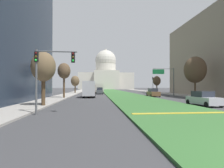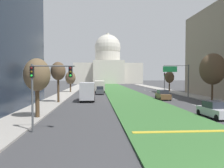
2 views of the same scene
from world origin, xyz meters
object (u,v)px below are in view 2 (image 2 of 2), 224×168
Objects in this scene: capitol_building at (108,65)px; overhead_guide_sign at (179,74)px; traffic_light_far_right at (165,80)px; sedan_distant at (100,90)px; sedan_lead_stopped at (215,110)px; traffic_light_near_left at (43,83)px; street_tree_right_mid at (213,69)px; street_tree_left_far at (70,78)px; street_tree_left_mid at (58,72)px; sedan_midblock at (163,95)px; street_tree_right_far at (169,77)px; city_bus at (100,85)px; box_truck_delivery at (88,91)px; street_tree_left_near at (37,75)px.

overhead_guide_sign is (9.64, -83.79, -5.72)m from capitol_building.
traffic_light_far_right reaches higher than sedan_distant.
traffic_light_near_left is at bearing -164.21° from sedan_lead_stopped.
capitol_building reaches higher than street_tree_right_mid.
street_tree_right_mid is (2.71, -7.34, 0.77)m from overhead_guide_sign.
sedan_lead_stopped is at bearing -117.82° from street_tree_right_mid.
sedan_distant is (7.56, -5.85, -2.92)m from street_tree_left_far.
street_tree_left_mid is 21.98m from street_tree_left_far.
sedan_lead_stopped is at bearing -89.41° from sedan_midblock.
traffic_light_near_left is at bearing -126.62° from sedan_midblock.
street_tree_left_mid is at bearing -138.99° from street_tree_right_far.
city_bus is at bearing 74.55° from street_tree_left_mid.
city_bus is (2.35, 22.30, 0.09)m from box_truck_delivery.
street_tree_right_mid reaches higher than traffic_light_near_left.
overhead_guide_sign reaches higher than street_tree_left_mid.
box_truck_delivery is at bearing 73.60° from street_tree_left_near.
street_tree_right_far is 36.39m from sedan_lead_stopped.
street_tree_left_near is 1.38× the size of sedan_midblock.
street_tree_right_mid is at bearing 37.07° from traffic_light_near_left.
traffic_light_far_right is at bearing 80.62° from sedan_lead_stopped.
traffic_light_far_right is 21.81m from street_tree_right_mid.
street_tree_right_far is at bearing 0.58° from street_tree_left_far.
capitol_building is at bearing 96.56° from overhead_guide_sign.
traffic_light_far_right is 17.87m from sedan_distant.
street_tree_right_mid is 0.72× the size of city_bus.
overhead_guide_sign is at bearing 41.09° from street_tree_left_near.
street_tree_left_mid is at bearing 96.42° from traffic_light_near_left.
overhead_guide_sign is (-1.69, -14.34, 1.31)m from traffic_light_far_right.
capitol_building reaches higher than traffic_light_far_right.
traffic_light_far_right is at bearing -146.38° from street_tree_right_far.
street_tree_left_mid reaches higher than city_bus.
street_tree_left_mid is at bearing 178.59° from street_tree_right_mid.
sedan_distant is 0.43× the size of city_bus.
street_tree_left_far is 9.99m from sedan_distant.
traffic_light_near_left is at bearing -120.41° from street_tree_right_far.
street_tree_left_far is at bearing 177.99° from traffic_light_far_right.
street_tree_left_near is 0.93× the size of street_tree_left_mid.
street_tree_right_far is 28.94m from box_truck_delivery.
overhead_guide_sign is at bearing -33.64° from street_tree_left_far.
street_tree_left_near reaches higher than traffic_light_far_right.
capitol_building is at bearing 99.27° from traffic_light_far_right.
street_tree_left_far is 0.99× the size of street_tree_right_far.
street_tree_right_mid reaches higher than overhead_guide_sign.
traffic_light_far_right reaches higher than city_bus.
street_tree_left_near is at bearing -154.37° from street_tree_right_mid.
street_tree_right_mid is at bearing -31.66° from sedan_midblock.
street_tree_right_far is at bearing 59.59° from traffic_light_near_left.
capitol_building is at bearing 82.14° from street_tree_left_mid.
capitol_building is 6.24× the size of street_tree_left_near.
sedan_lead_stopped is at bearing -36.23° from street_tree_left_mid.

